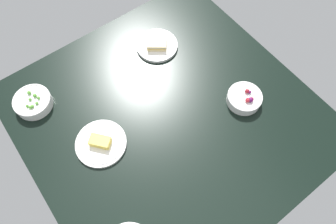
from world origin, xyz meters
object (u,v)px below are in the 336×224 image
(plate_sandwich, at_px, (157,45))
(bowl_berries, at_px, (244,98))
(plate_cheese, at_px, (101,143))
(bowl_peas, at_px, (33,102))

(plate_sandwich, height_order, bowl_berries, bowl_berries)
(bowl_berries, bearing_deg, plate_cheese, 161.68)
(bowl_peas, distance_m, plate_sandwich, 0.60)
(plate_sandwich, bearing_deg, bowl_berries, -74.97)
(bowl_peas, xyz_separation_m, plate_cheese, (0.13, -0.32, -0.01))
(bowl_peas, relative_size, plate_sandwich, 0.81)
(plate_sandwich, xyz_separation_m, bowl_berries, (0.12, -0.46, 0.01))
(bowl_berries, bearing_deg, plate_sandwich, 105.03)
(bowl_berries, height_order, plate_cheese, bowl_berries)
(plate_cheese, bearing_deg, bowl_peas, 112.46)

